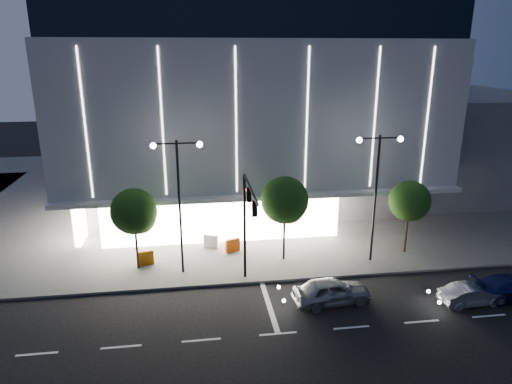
{
  "coord_description": "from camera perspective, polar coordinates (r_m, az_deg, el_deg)",
  "views": [
    {
      "loc": [
        -2.03,
        -21.75,
        14.17
      ],
      "look_at": [
        2.11,
        7.57,
        5.0
      ],
      "focal_mm": 32.0,
      "sensor_mm": 36.0,
      "label": 1
    }
  ],
  "objects": [
    {
      "name": "barrier_c",
      "position": [
        33.43,
        -2.92,
        -6.67
      ],
      "size": [
        1.11,
        0.65,
        1.0
      ],
      "primitive_type": "cube",
      "rotation": [
        0.0,
        0.0,
        0.39
      ],
      "color": "#EF4E0D",
      "rests_on": "sidewalk_museum"
    },
    {
      "name": "street_lamp_east",
      "position": [
        31.34,
        14.85,
        1.43
      ],
      "size": [
        3.16,
        0.36,
        9.0
      ],
      "color": "black",
      "rests_on": "ground"
    },
    {
      "name": "street_lamp_west",
      "position": [
        28.96,
        -9.63,
        0.48
      ],
      "size": [
        3.16,
        0.36,
        9.0
      ],
      "color": "black",
      "rests_on": "ground"
    },
    {
      "name": "museum",
      "position": [
        44.61,
        -1.57,
        10.9
      ],
      "size": [
        30.0,
        25.8,
        18.0
      ],
      "color": "#4C4C51",
      "rests_on": "ground"
    },
    {
      "name": "barrier_a",
      "position": [
        32.38,
        -13.63,
        -8.0
      ],
      "size": [
        1.13,
        0.44,
        1.0
      ],
      "primitive_type": "cube",
      "rotation": [
        0.0,
        0.0,
        0.17
      ],
      "color": "#C6630B",
      "rests_on": "sidewalk_museum"
    },
    {
      "name": "sidewalk_museum",
      "position": [
        48.39,
        0.67,
        0.27
      ],
      "size": [
        70.0,
        40.0,
        0.15
      ],
      "primitive_type": "cube",
      "color": "#474747",
      "rests_on": "ground"
    },
    {
      "name": "tree_right",
      "position": [
        34.06,
        18.64,
        -1.31
      ],
      "size": [
        2.91,
        2.91,
        5.51
      ],
      "color": "black",
      "rests_on": "ground"
    },
    {
      "name": "barrier_d",
      "position": [
        34.22,
        -5.65,
        -6.15
      ],
      "size": [
        1.12,
        0.64,
        1.0
      ],
      "primitive_type": "cube",
      "rotation": [
        0.0,
        0.0,
        -0.37
      ],
      "color": "white",
      "rests_on": "sidewalk_museum"
    },
    {
      "name": "car_lead",
      "position": [
        27.56,
        9.41,
        -12.12
      ],
      "size": [
        4.76,
        2.35,
        1.56
      ],
      "primitive_type": "imported",
      "rotation": [
        0.0,
        0.0,
        1.68
      ],
      "color": "gray",
      "rests_on": "ground"
    },
    {
      "name": "ground",
      "position": [
        26.04,
        -2.36,
        -15.78
      ],
      "size": [
        160.0,
        160.0,
        0.0
      ],
      "primitive_type": "plane",
      "color": "black",
      "rests_on": "ground"
    },
    {
      "name": "car_third",
      "position": [
        31.74,
        29.35,
        -10.32
      ],
      "size": [
        4.79,
        2.05,
        1.38
      ],
      "primitive_type": "imported",
      "rotation": [
        0.0,
        0.0,
        1.6
      ],
      "color": "navy",
      "rests_on": "ground"
    },
    {
      "name": "tree_left",
      "position": [
        30.76,
        -14.95,
        -2.64
      ],
      "size": [
        3.02,
        3.02,
        5.72
      ],
      "color": "black",
      "rests_on": "ground"
    },
    {
      "name": "traffic_mast",
      "position": [
        26.87,
        -1.09,
        -2.69
      ],
      "size": [
        0.33,
        5.89,
        7.07
      ],
      "color": "black",
      "rests_on": "ground"
    },
    {
      "name": "annex_building",
      "position": [
        54.43,
        23.24,
        6.12
      ],
      "size": [
        16.0,
        20.0,
        10.0
      ],
      "primitive_type": "cube",
      "color": "#4C4C51",
      "rests_on": "ground"
    },
    {
      "name": "car_second",
      "position": [
        29.94,
        25.35,
        -11.51
      ],
      "size": [
        3.81,
        1.51,
        1.23
      ],
      "primitive_type": "imported",
      "rotation": [
        0.0,
        0.0,
        1.63
      ],
      "color": "#989A9F",
      "rests_on": "ground"
    },
    {
      "name": "tree_mid",
      "position": [
        31.0,
        3.65,
        -1.33
      ],
      "size": [
        3.25,
        3.25,
        6.15
      ],
      "color": "black",
      "rests_on": "ground"
    }
  ]
}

